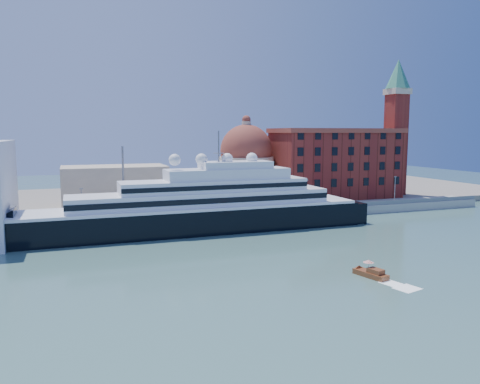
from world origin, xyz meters
name	(u,v)px	position (x,y,z in m)	size (l,w,h in m)	color
ground	(245,253)	(0.00, 0.00, 0.00)	(400.00, 400.00, 0.00)	#335954
quay	(201,218)	(0.00, 34.00, 1.25)	(180.00, 10.00, 2.50)	gray
land	(170,199)	(0.00, 75.00, 1.00)	(260.00, 72.00, 2.00)	slate
quay_fence	(205,214)	(0.00, 29.50, 3.10)	(180.00, 0.10, 1.20)	slate
superyacht	(183,212)	(-7.39, 23.00, 4.89)	(94.89, 13.16, 28.36)	black
water_taxi	(371,273)	(14.04, -22.02, 0.70)	(3.49, 6.44, 2.91)	brown
warehouse	(336,163)	(52.00, 52.00, 13.79)	(43.00, 19.00, 23.25)	maroon
campanile	(396,119)	(76.00, 52.00, 28.76)	(8.40, 8.40, 47.00)	maroon
church	(200,174)	(6.39, 57.72, 10.91)	(66.00, 18.00, 25.50)	beige
lamp_posts	(154,188)	(-12.67, 32.27, 9.84)	(120.80, 2.40, 18.00)	slate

